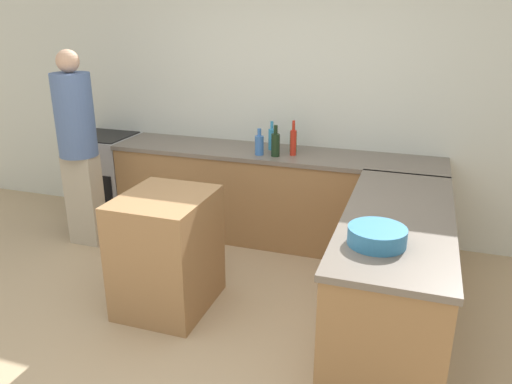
# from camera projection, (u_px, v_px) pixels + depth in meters

# --- Properties ---
(ground_plane) EXTENTS (14.00, 14.00, 0.00)m
(ground_plane) POSITION_uv_depth(u_px,v_px,m) (196.00, 343.00, 3.37)
(ground_plane) COLOR tan
(wall_back) EXTENTS (8.00, 0.06, 2.70)m
(wall_back) POSITION_uv_depth(u_px,v_px,m) (284.00, 96.00, 4.80)
(wall_back) COLOR silver
(wall_back) RESTS_ON ground_plane
(counter_back) EXTENTS (3.12, 0.64, 0.89)m
(counter_back) POSITION_uv_depth(u_px,v_px,m) (273.00, 196.00, 4.81)
(counter_back) COLOR olive
(counter_back) RESTS_ON ground_plane
(counter_peninsula) EXTENTS (0.69, 1.88, 0.89)m
(counter_peninsula) POSITION_uv_depth(u_px,v_px,m) (392.00, 276.00, 3.35)
(counter_peninsula) COLOR olive
(counter_peninsula) RESTS_ON ground_plane
(range_oven) EXTENTS (0.60, 0.60, 0.90)m
(range_oven) POSITION_uv_depth(u_px,v_px,m) (108.00, 176.00, 5.38)
(range_oven) COLOR #ADADB2
(range_oven) RESTS_ON ground_plane
(island_table) EXTENTS (0.62, 0.73, 0.88)m
(island_table) POSITION_uv_depth(u_px,v_px,m) (167.00, 252.00, 3.69)
(island_table) COLOR #997047
(island_table) RESTS_ON ground_plane
(mixing_bowl) EXTENTS (0.33, 0.33, 0.10)m
(mixing_bowl) POSITION_uv_depth(u_px,v_px,m) (377.00, 236.00, 2.78)
(mixing_bowl) COLOR teal
(mixing_bowl) RESTS_ON counter_peninsula
(wine_bottle_dark) EXTENTS (0.08, 0.08, 0.28)m
(wine_bottle_dark) POSITION_uv_depth(u_px,v_px,m) (275.00, 144.00, 4.47)
(wine_bottle_dark) COLOR black
(wine_bottle_dark) RESTS_ON counter_back
(hot_sauce_bottle) EXTENTS (0.06, 0.06, 0.32)m
(hot_sauce_bottle) POSITION_uv_depth(u_px,v_px,m) (293.00, 142.00, 4.50)
(hot_sauce_bottle) COLOR red
(hot_sauce_bottle) RESTS_ON counter_back
(dish_soap_bottle) EXTENTS (0.06, 0.06, 0.27)m
(dish_soap_bottle) POSITION_uv_depth(u_px,v_px,m) (272.00, 138.00, 4.69)
(dish_soap_bottle) COLOR #338CBF
(dish_soap_bottle) RESTS_ON counter_back
(olive_oil_bottle) EXTENTS (0.07, 0.07, 0.27)m
(olive_oil_bottle) POSITION_uv_depth(u_px,v_px,m) (293.00, 141.00, 4.62)
(olive_oil_bottle) COLOR #475B1E
(olive_oil_bottle) RESTS_ON counter_back
(water_bottle_blue) EXTENTS (0.08, 0.08, 0.24)m
(water_bottle_blue) POSITION_uv_depth(u_px,v_px,m) (259.00, 144.00, 4.52)
(water_bottle_blue) COLOR #386BB7
(water_bottle_blue) RESTS_ON counter_back
(person_by_range) EXTENTS (0.35, 0.35, 1.82)m
(person_by_range) POSITION_uv_depth(u_px,v_px,m) (78.00, 143.00, 4.55)
(person_by_range) COLOR #ADA38E
(person_by_range) RESTS_ON ground_plane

